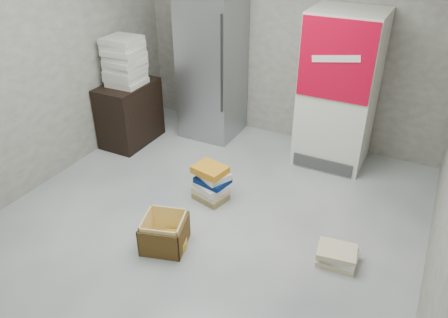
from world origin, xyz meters
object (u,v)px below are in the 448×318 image
coke_cooler (339,90)px  phonebook_stack_main (211,183)px  wood_shelf (130,113)px  cardboard_box (165,234)px  steel_fridge (212,65)px

coke_cooler → phonebook_stack_main: 1.82m
wood_shelf → cardboard_box: size_ratio=1.67×
phonebook_stack_main → cardboard_box: bearing=-74.0°
steel_fridge → wood_shelf: size_ratio=2.37×
wood_shelf → phonebook_stack_main: size_ratio=1.92×
phonebook_stack_main → wood_shelf: bearing=174.0°
cardboard_box → wood_shelf: bearing=118.6°
coke_cooler → phonebook_stack_main: coke_cooler is taller
coke_cooler → wood_shelf: (-2.48, -0.72, -0.50)m
steel_fridge → cardboard_box: bearing=-72.4°
wood_shelf → cardboard_box: (1.55, -1.55, -0.27)m
cardboard_box → coke_cooler: bearing=51.3°
coke_cooler → phonebook_stack_main: (-0.90, -1.42, -0.70)m
steel_fridge → coke_cooler: bearing=-0.2°
steel_fridge → cardboard_box: size_ratio=3.97×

